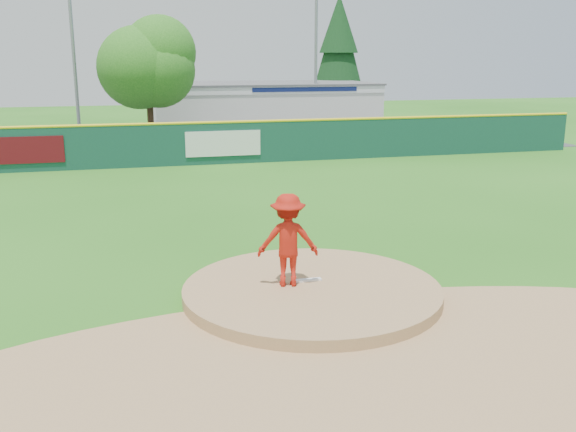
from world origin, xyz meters
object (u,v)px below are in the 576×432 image
object	(u,v)px
van	(272,141)
deciduous_tree	(148,66)
light_pole_left	(72,38)
light_pole_right	(316,49)
pool_building_grp	(262,106)
pitcher	(288,240)
conifer_tree	(339,50)

from	to	relation	value
van	deciduous_tree	bearing A→B (deg)	62.38
light_pole_left	light_pole_right	size ratio (longest dim) A/B	1.10
light_pole_left	pool_building_grp	bearing A→B (deg)	22.60
light_pole_right	light_pole_left	bearing A→B (deg)	-172.41
van	pool_building_grp	size ratio (longest dim) A/B	0.32
light_pole_right	van	bearing A→B (deg)	-120.54
van	light_pole_left	xyz separation A→B (m)	(-10.05, 6.40, 5.35)
van	pool_building_grp	distance (m)	11.60
deciduous_tree	light_pole_left	xyz separation A→B (m)	(-4.00, 2.00, 1.50)
pool_building_grp	van	bearing A→B (deg)	-99.73
pool_building_grp	light_pole_right	size ratio (longest dim) A/B	1.52
van	light_pole_left	size ratio (longest dim) A/B	0.45
pool_building_grp	deciduous_tree	size ratio (longest dim) A/B	2.07
pitcher	deciduous_tree	world-z (taller)	deciduous_tree
light_pole_left	conifer_tree	bearing A→B (deg)	25.35
pitcher	conifer_tree	xyz separation A→B (m)	(13.48, 35.81, 4.30)
conifer_tree	van	bearing A→B (deg)	-120.18
deciduous_tree	conifer_tree	distance (m)	18.63
van	light_pole_right	bearing A→B (deg)	-22.15
pool_building_grp	light_pole_left	xyz separation A→B (m)	(-12.00, -4.99, 4.39)
pitcher	light_pole_left	distance (m)	27.79
van	deciduous_tree	size ratio (longest dim) A/B	0.67
pitcher	deciduous_tree	size ratio (longest dim) A/B	0.27
pool_building_grp	pitcher	bearing A→B (deg)	-101.51
pool_building_grp	light_pole_left	size ratio (longest dim) A/B	1.38
deciduous_tree	conifer_tree	world-z (taller)	conifer_tree
van	conifer_tree	distance (m)	18.46
pool_building_grp	light_pole_right	xyz separation A→B (m)	(3.00, -2.99, 3.88)
deciduous_tree	light_pole_left	size ratio (longest dim) A/B	0.67
conifer_tree	light_pole_left	distance (m)	21.03
van	light_pole_right	world-z (taller)	light_pole_right
pool_building_grp	light_pole_right	distance (m)	5.75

